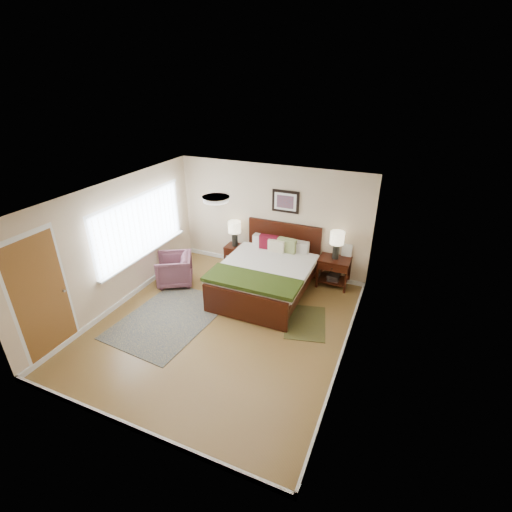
% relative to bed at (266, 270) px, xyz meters
% --- Properties ---
extents(floor, '(5.00, 5.00, 0.00)m').
position_rel_bed_xyz_m(floor, '(-0.33, -1.39, -0.56)').
color(floor, brown).
rests_on(floor, ground).
extents(back_wall, '(4.50, 0.04, 2.50)m').
position_rel_bed_xyz_m(back_wall, '(-0.33, 1.11, 0.69)').
color(back_wall, beige).
rests_on(back_wall, ground).
extents(front_wall, '(4.50, 0.04, 2.50)m').
position_rel_bed_xyz_m(front_wall, '(-0.33, -3.89, 0.69)').
color(front_wall, beige).
rests_on(front_wall, ground).
extents(left_wall, '(0.04, 5.00, 2.50)m').
position_rel_bed_xyz_m(left_wall, '(-2.58, -1.39, 0.69)').
color(left_wall, beige).
rests_on(left_wall, ground).
extents(right_wall, '(0.04, 5.00, 2.50)m').
position_rel_bed_xyz_m(right_wall, '(1.92, -1.39, 0.69)').
color(right_wall, beige).
rests_on(right_wall, ground).
extents(ceiling, '(4.50, 5.00, 0.02)m').
position_rel_bed_xyz_m(ceiling, '(-0.33, -1.39, 1.94)').
color(ceiling, white).
rests_on(ceiling, back_wall).
extents(window, '(0.11, 2.72, 1.32)m').
position_rel_bed_xyz_m(window, '(-2.53, -0.69, 0.82)').
color(window, silver).
rests_on(window, left_wall).
extents(door, '(0.06, 1.00, 2.18)m').
position_rel_bed_xyz_m(door, '(-2.56, -3.14, 0.51)').
color(door, silver).
rests_on(door, ground).
extents(ceil_fixture, '(0.44, 0.44, 0.08)m').
position_rel_bed_xyz_m(ceil_fixture, '(-0.33, -1.39, 1.91)').
color(ceil_fixture, white).
rests_on(ceil_fixture, ceiling).
extents(bed, '(1.85, 2.25, 1.21)m').
position_rel_bed_xyz_m(bed, '(0.00, 0.00, 0.00)').
color(bed, '#320F07').
rests_on(bed, ground).
extents(wall_art, '(0.62, 0.05, 0.50)m').
position_rel_bed_xyz_m(wall_art, '(0.00, 1.08, 1.16)').
color(wall_art, black).
rests_on(wall_art, back_wall).
extents(nightstand_left, '(0.44, 0.40, 0.53)m').
position_rel_bed_xyz_m(nightstand_left, '(-1.16, 0.86, -0.15)').
color(nightstand_left, '#320F07').
rests_on(nightstand_left, ground).
extents(nightstand_right, '(0.67, 0.50, 0.66)m').
position_rel_bed_xyz_m(nightstand_right, '(1.24, 0.86, -0.16)').
color(nightstand_right, '#320F07').
rests_on(nightstand_right, ground).
extents(lamp_left, '(0.30, 0.30, 0.61)m').
position_rel_bed_xyz_m(lamp_left, '(-1.16, 0.88, 0.39)').
color(lamp_left, black).
rests_on(lamp_left, nightstand_left).
extents(lamp_right, '(0.30, 0.30, 0.61)m').
position_rel_bed_xyz_m(lamp_right, '(1.24, 0.88, 0.52)').
color(lamp_right, black).
rests_on(lamp_right, nightstand_right).
extents(armchair, '(1.02, 1.02, 0.69)m').
position_rel_bed_xyz_m(armchair, '(-2.03, -0.43, -0.21)').
color(armchair, brown).
rests_on(armchair, ground).
extents(rug_persian, '(1.72, 2.31, 0.01)m').
position_rel_bed_xyz_m(rug_persian, '(-1.37, -1.61, -0.55)').
color(rug_persian, '#0B1B39').
rests_on(rug_persian, ground).
extents(rug_navy, '(0.98, 1.25, 0.01)m').
position_rel_bed_xyz_m(rug_navy, '(1.08, -0.69, -0.55)').
color(rug_navy, black).
rests_on(rug_navy, ground).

